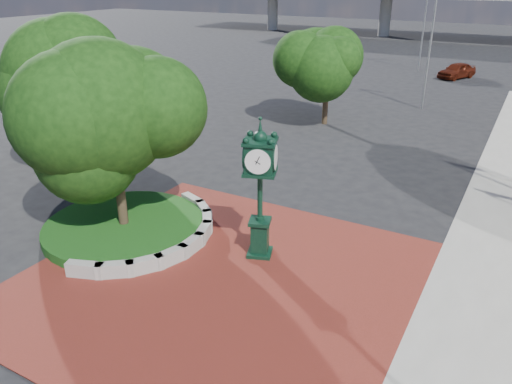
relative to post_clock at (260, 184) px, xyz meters
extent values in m
plane|color=black|center=(-0.42, -1.04, -2.73)|extent=(200.00, 200.00, 0.00)
cube|color=maroon|center=(-0.42, -2.04, -2.71)|extent=(12.00, 12.00, 0.04)
cube|color=#9E9B93|center=(-4.32, -4.05, -2.46)|extent=(1.29, 0.76, 0.54)
cube|color=#9E9B93|center=(-3.47, -3.58, -2.46)|extent=(1.20, 1.04, 0.54)
cube|color=#9E9B93|center=(-2.80, -2.88, -2.46)|extent=(1.00, 1.22, 0.54)
cube|color=#9E9B93|center=(-2.37, -2.01, -2.46)|extent=(0.71, 1.30, 0.54)
cube|color=#9E9B93|center=(-2.22, -1.04, -2.46)|extent=(0.35, 1.25, 0.54)
cube|color=#9E9B93|center=(-2.37, -0.08, -2.46)|extent=(0.71, 1.30, 0.54)
cube|color=#9E9B93|center=(-2.80, 0.79, -2.46)|extent=(1.00, 1.22, 0.54)
cube|color=#9E9B93|center=(-3.47, 1.49, -2.46)|extent=(1.20, 1.04, 0.54)
cube|color=#9E9B93|center=(-4.32, 1.96, -2.46)|extent=(1.29, 0.76, 0.54)
cylinder|color=#164814|center=(-5.42, -1.04, -2.53)|extent=(6.10, 6.10, 0.40)
cylinder|color=#9E9B93|center=(-35.42, 68.96, 0.27)|extent=(1.80, 1.80, 6.00)
cylinder|color=#9E9B93|center=(-15.42, 68.96, 0.27)|extent=(1.80, 1.80, 6.00)
cylinder|color=#38281C|center=(-5.42, -1.04, -1.65)|extent=(0.36, 0.36, 2.17)
sphere|color=black|center=(-5.42, -1.04, 1.00)|extent=(5.20, 5.20, 5.20)
cylinder|color=#38281C|center=(-13.42, 3.96, -1.51)|extent=(0.36, 0.36, 2.45)
sphere|color=black|center=(-13.42, 3.96, 1.40)|extent=(5.60, 5.60, 5.60)
cylinder|color=#38281C|center=(-4.42, 16.96, -1.77)|extent=(0.36, 0.36, 1.92)
sphere|color=black|center=(-4.42, 16.96, 0.51)|extent=(4.40, 4.40, 4.40)
cube|color=black|center=(0.00, 0.00, -2.65)|extent=(1.07, 1.07, 0.17)
cube|color=black|center=(0.00, 0.00, -2.00)|extent=(0.74, 0.74, 1.15)
cube|color=black|center=(0.00, 0.00, -1.39)|extent=(0.94, 0.94, 0.13)
cylinder|color=black|center=(0.00, 0.00, -0.44)|extent=(0.18, 0.18, 1.78)
cube|color=black|center=(0.00, 0.00, 0.99)|extent=(1.21, 1.21, 0.94)
cylinder|color=white|center=(0.17, -0.46, 0.99)|extent=(0.81, 0.34, 0.84)
cylinder|color=white|center=(-0.17, 0.46, 0.99)|extent=(0.81, 0.34, 0.84)
cylinder|color=white|center=(-0.46, -0.17, 0.99)|extent=(0.34, 0.81, 0.84)
cylinder|color=white|center=(0.46, 0.17, 0.99)|extent=(0.34, 0.81, 0.84)
sphere|color=black|center=(0.00, 0.00, 1.63)|extent=(0.46, 0.46, 0.46)
cone|color=black|center=(0.00, 0.00, 1.98)|extent=(0.19, 0.19, 0.52)
imported|color=#4E180B|center=(0.61, 37.72, -2.00)|extent=(3.37, 4.62, 1.46)
cylinder|color=slate|center=(0.37, 24.28, 1.31)|extent=(0.14, 0.14, 8.09)
cylinder|color=slate|center=(-3.49, 40.32, 1.85)|extent=(0.16, 0.16, 9.17)
camera|label=1|loc=(7.40, -13.50, 6.48)|focal=35.00mm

